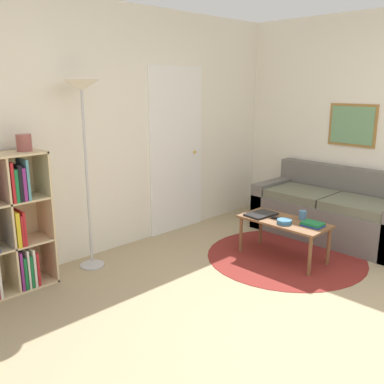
# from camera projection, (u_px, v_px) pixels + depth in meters

# --- Properties ---
(ground_plane) EXTENTS (14.00, 14.00, 0.00)m
(ground_plane) POSITION_uv_depth(u_px,v_px,m) (343.00, 340.00, 3.07)
(ground_plane) COLOR tan
(wall_back) EXTENTS (7.69, 0.11, 2.60)m
(wall_back) POSITION_uv_depth(u_px,v_px,m) (121.00, 131.00, 4.62)
(wall_back) COLOR silver
(wall_back) RESTS_ON ground_plane
(wall_right) EXTENTS (0.08, 5.65, 2.60)m
(wall_right) POSITION_uv_depth(u_px,v_px,m) (341.00, 124.00, 5.28)
(wall_right) COLOR silver
(wall_right) RESTS_ON ground_plane
(rug) EXTENTS (1.66, 1.66, 0.01)m
(rug) POSITION_uv_depth(u_px,v_px,m) (285.00, 256.00, 4.55)
(rug) COLOR maroon
(rug) RESTS_ON ground_plane
(floor_lamp) EXTENTS (0.33, 0.33, 1.82)m
(floor_lamp) POSITION_uv_depth(u_px,v_px,m) (82.00, 106.00, 3.93)
(floor_lamp) COLOR #B7B7BC
(floor_lamp) RESTS_ON ground_plane
(couch) EXTENTS (0.81, 1.79, 0.81)m
(couch) POSITION_uv_depth(u_px,v_px,m) (334.00, 213.00, 5.13)
(couch) COLOR #66605B
(couch) RESTS_ON ground_plane
(coffee_table) EXTENTS (0.44, 0.92, 0.42)m
(coffee_table) POSITION_uv_depth(u_px,v_px,m) (284.00, 225.00, 4.42)
(coffee_table) COLOR brown
(coffee_table) RESTS_ON ground_plane
(laptop) EXTENTS (0.34, 0.25, 0.02)m
(laptop) POSITION_uv_depth(u_px,v_px,m) (261.00, 214.00, 4.57)
(laptop) COLOR black
(laptop) RESTS_ON coffee_table
(bowl) EXTENTS (0.15, 0.15, 0.04)m
(bowl) POSITION_uv_depth(u_px,v_px,m) (284.00, 222.00, 4.29)
(bowl) COLOR teal
(bowl) RESTS_ON coffee_table
(book_stack_on_table) EXTENTS (0.16, 0.20, 0.04)m
(book_stack_on_table) POSITION_uv_depth(u_px,v_px,m) (313.00, 224.00, 4.22)
(book_stack_on_table) COLOR navy
(book_stack_on_table) RESTS_ON coffee_table
(cup) EXTENTS (0.07, 0.07, 0.09)m
(cup) POSITION_uv_depth(u_px,v_px,m) (303.00, 215.00, 4.42)
(cup) COLOR teal
(cup) RESTS_ON coffee_table
(remote) EXTENTS (0.08, 0.18, 0.02)m
(remote) POSITION_uv_depth(u_px,v_px,m) (280.00, 219.00, 4.42)
(remote) COLOR black
(remote) RESTS_ON coffee_table
(vase_on_shelf) EXTENTS (0.13, 0.13, 0.15)m
(vase_on_shelf) POSITION_uv_depth(u_px,v_px,m) (24.00, 143.00, 3.67)
(vase_on_shelf) COLOR #934C47
(vase_on_shelf) RESTS_ON bookshelf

